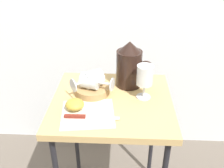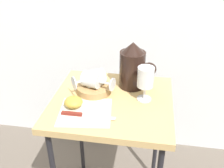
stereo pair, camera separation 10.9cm
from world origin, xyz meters
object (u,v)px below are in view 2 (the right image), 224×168
at_px(basket_tray, 94,89).
at_px(wine_glass_upright, 145,79).
at_px(table, 112,113).
at_px(wine_glass_tipped_near, 93,80).
at_px(knife, 80,115).
at_px(apple_half_left, 73,102).
at_px(pitcher, 132,69).
at_px(wine_glass_tipped_far, 94,78).

bearing_deg(basket_tray, wine_glass_upright, -5.79).
xyz_separation_m(table, wine_glass_tipped_near, (-0.09, 0.04, 0.14)).
bearing_deg(wine_glass_upright, knife, -145.73).
relative_size(apple_half_left, knife, 0.35).
relative_size(wine_glass_upright, apple_half_left, 2.02).
bearing_deg(wine_glass_upright, basket_tray, 174.21).
xyz_separation_m(basket_tray, apple_half_left, (-0.06, -0.13, 0.01)).
relative_size(table, apple_half_left, 8.95).
distance_m(apple_half_left, knife, 0.08).
relative_size(pitcher, wine_glass_upright, 1.42).
relative_size(table, basket_tray, 4.39).
bearing_deg(basket_tray, wine_glass_tipped_far, 34.10).
distance_m(pitcher, wine_glass_tipped_far, 0.19).
height_order(pitcher, wine_glass_upright, pitcher).
bearing_deg(table, basket_tray, 151.93).
height_order(wine_glass_upright, apple_half_left, wine_glass_upright).
xyz_separation_m(wine_glass_tipped_near, knife, (-0.01, -0.18, -0.06)).
height_order(basket_tray, apple_half_left, apple_half_left).
height_order(basket_tray, wine_glass_tipped_far, wine_glass_tipped_far).
distance_m(pitcher, apple_half_left, 0.32).
bearing_deg(knife, wine_glass_tipped_far, 85.42).
xyz_separation_m(pitcher, wine_glass_tipped_far, (-0.16, -0.08, -0.02)).
xyz_separation_m(pitcher, wine_glass_tipped_near, (-0.17, -0.10, -0.02)).
height_order(table, apple_half_left, apple_half_left).
distance_m(table, wine_glass_tipped_near, 0.18).
distance_m(wine_glass_tipped_near, wine_glass_tipped_far, 0.01).
relative_size(wine_glass_tipped_near, wine_glass_tipped_far, 1.00).
bearing_deg(pitcher, table, -118.86).
distance_m(wine_glass_tipped_near, knife, 0.19).
distance_m(basket_tray, apple_half_left, 0.14).
bearing_deg(wine_glass_upright, apple_half_left, -159.43).
height_order(wine_glass_upright, wine_glass_tipped_far, wine_glass_upright).
distance_m(basket_tray, knife, 0.19).
distance_m(wine_glass_tipped_far, knife, 0.20).
relative_size(wine_glass_upright, knife, 0.71).
distance_m(basket_tray, pitcher, 0.20).
distance_m(basket_tray, wine_glass_tipped_far, 0.06).
distance_m(pitcher, knife, 0.34).
distance_m(wine_glass_upright, wine_glass_tipped_far, 0.23).
distance_m(basket_tray, wine_glass_upright, 0.25).
relative_size(table, wine_glass_tipped_near, 4.52).
relative_size(basket_tray, knife, 0.72).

